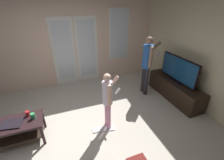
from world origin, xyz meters
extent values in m
cube|color=beige|center=(0.00, 0.00, -0.01)|extent=(5.92, 4.78, 0.02)
cube|color=beige|center=(0.00, 2.36, 1.29)|extent=(5.92, 0.06, 2.58)
cube|color=white|center=(0.06, 2.32, 0.98)|extent=(0.66, 0.02, 2.01)
cube|color=silver|center=(0.06, 2.30, 1.03)|extent=(0.50, 0.01, 1.71)
cube|color=white|center=(0.74, 2.32, 0.98)|extent=(0.66, 0.02, 2.01)
cube|color=silver|center=(0.74, 2.30, 1.03)|extent=(0.50, 0.01, 1.71)
cube|color=white|center=(1.78, 2.32, 1.39)|extent=(0.65, 0.02, 1.54)
cube|color=silver|center=(1.78, 2.30, 1.39)|extent=(0.59, 0.01, 1.48)
cube|color=beige|center=(2.93, 0.00, 1.29)|extent=(0.06, 4.78, 2.58)
cube|color=black|center=(-1.01, 0.30, 0.43)|extent=(0.86, 0.51, 0.04)
cube|color=black|center=(-1.01, 0.30, 0.16)|extent=(0.78, 0.43, 0.02)
cylinder|color=black|center=(-0.61, 0.08, 0.21)|extent=(0.05, 0.05, 0.41)
cylinder|color=black|center=(-0.61, 0.52, 0.21)|extent=(0.05, 0.05, 0.41)
cube|color=black|center=(2.63, 0.48, 0.25)|extent=(0.45, 1.64, 0.49)
cube|color=black|center=(2.63, -0.33, 0.27)|extent=(0.38, 0.02, 0.28)
cube|color=black|center=(2.63, 0.48, 0.51)|extent=(0.08, 0.40, 0.04)
cube|color=black|center=(2.63, 0.48, 0.84)|extent=(0.04, 1.16, 0.60)
cube|color=navy|center=(2.61, 0.48, 0.84)|extent=(0.00, 1.11, 0.55)
cylinder|color=#29272D|center=(2.00, 0.89, 0.39)|extent=(0.11, 0.11, 0.77)
cylinder|color=#29272D|center=(2.02, 1.05, 0.39)|extent=(0.11, 0.11, 0.77)
cylinder|color=#26539D|center=(2.01, 0.97, 1.07)|extent=(0.25, 0.25, 0.60)
sphere|color=#906B54|center=(2.01, 0.97, 1.49)|extent=(0.18, 0.18, 0.18)
cylinder|color=#906B54|center=(1.99, 0.80, 1.11)|extent=(0.09, 0.09, 0.54)
cylinder|color=#906B54|center=(2.24, 1.12, 1.21)|extent=(0.48, 0.13, 0.40)
cube|color=white|center=(2.45, 1.10, 1.04)|extent=(0.13, 0.05, 0.11)
cylinder|color=pink|center=(0.62, 0.02, 0.30)|extent=(0.08, 0.08, 0.59)
cylinder|color=pink|center=(0.62, 0.15, 0.30)|extent=(0.08, 0.08, 0.59)
cylinder|color=silver|center=(0.62, 0.09, 0.83)|extent=(0.19, 0.19, 0.47)
sphere|color=#D7A68E|center=(0.62, 0.09, 1.15)|extent=(0.14, 0.14, 0.14)
cylinder|color=#D7A68E|center=(0.62, -0.04, 0.85)|extent=(0.07, 0.07, 0.41)
cylinder|color=#D7A68E|center=(0.75, 0.21, 0.90)|extent=(0.31, 0.07, 0.37)
cube|color=white|center=(0.88, 0.21, 0.73)|extent=(0.11, 0.04, 0.13)
cube|color=white|center=(0.50, 0.02, 0.01)|extent=(0.46, 0.20, 0.02)
cube|color=silver|center=(0.50, 0.02, 0.02)|extent=(0.41, 0.17, 0.00)
cube|color=black|center=(-1.07, 0.27, 0.46)|extent=(0.39, 0.31, 0.02)
cylinder|color=red|center=(-0.83, 0.42, 0.50)|extent=(0.07, 0.07, 0.10)
cylinder|color=#2F9554|center=(-0.73, 0.31, 0.51)|extent=(0.08, 0.08, 0.11)
camera|label=1|loc=(-0.13, -2.14, 2.33)|focal=24.04mm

